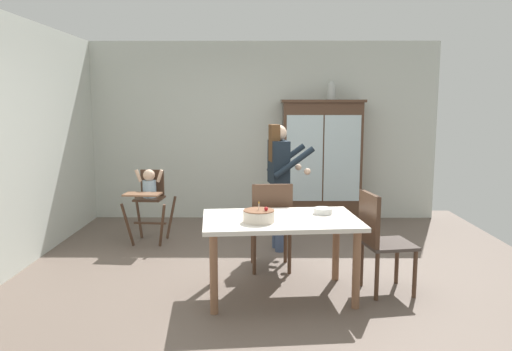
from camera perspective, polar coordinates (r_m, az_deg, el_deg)
ground_plane at (r=5.23m, az=0.88°, el=-11.49°), size 6.24×6.24×0.00m
wall_back at (r=7.56m, az=0.72°, el=5.15°), size 5.32×0.06×2.70m
wall_left at (r=5.57m, az=-27.28°, el=3.04°), size 0.06×5.32×2.70m
china_cabinet at (r=7.40m, az=7.60°, el=1.66°), size 1.21×0.48×1.83m
ceramic_vase at (r=7.37m, az=8.74°, el=9.62°), size 0.13×0.13×0.27m
high_chair_with_toddler at (r=6.41m, az=-12.30°, el=-1.92°), size 0.62×0.72×0.95m
adult_person at (r=5.90m, az=2.71°, el=0.48°), size 0.57×0.55×1.53m
dining_table at (r=4.54m, az=2.87°, el=-6.17°), size 1.49×1.02×0.74m
birthday_cake at (r=4.35m, az=0.34°, el=-4.71°), size 0.28×0.28×0.19m
serving_bowl at (r=4.71m, az=7.77°, el=-4.09°), size 0.18×0.18×0.05m
dining_chair_far_side at (r=5.19m, az=1.80°, el=-5.24°), size 0.47×0.47×0.96m
dining_chair_right_end at (r=4.77m, az=14.04°, el=-6.75°), size 0.51×0.51×0.96m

